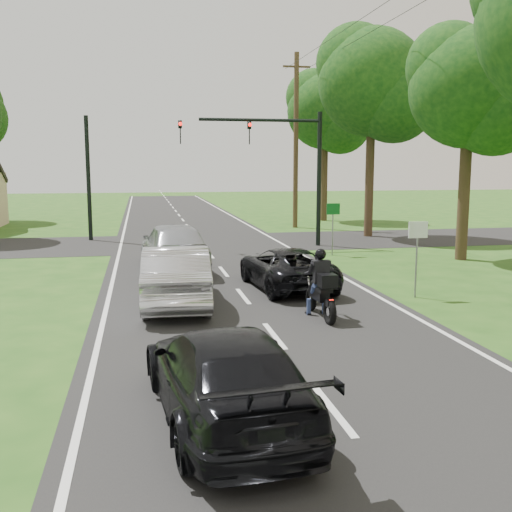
{
  "coord_description": "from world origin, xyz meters",
  "views": [
    {
      "loc": [
        -2.76,
        -12.19,
        3.66
      ],
      "look_at": [
        0.18,
        3.0,
        1.3
      ],
      "focal_mm": 42.0,
      "sensor_mm": 36.0,
      "label": 1
    }
  ],
  "objects_px": {
    "sign_white": "(418,241)",
    "traffic_signal": "(279,154)",
    "sign_green": "(333,216)",
    "utility_pole_far": "(296,140)",
    "motorcycle_rider": "(321,291)",
    "dark_suv": "(286,268)",
    "dark_car_behind": "(225,374)",
    "silver_suv": "(174,246)",
    "silver_sedan": "(176,276)"
  },
  "relations": [
    {
      "from": "sign_green",
      "to": "traffic_signal",
      "type": "bearing_deg",
      "value": 117.38
    },
    {
      "from": "motorcycle_rider",
      "to": "dark_car_behind",
      "type": "relative_size",
      "value": 0.42
    },
    {
      "from": "dark_car_behind",
      "to": "traffic_signal",
      "type": "xyz_separation_m",
      "value": [
        4.98,
        18.04,
        3.45
      ]
    },
    {
      "from": "traffic_signal",
      "to": "sign_green",
      "type": "height_order",
      "value": "traffic_signal"
    },
    {
      "from": "motorcycle_rider",
      "to": "traffic_signal",
      "type": "relative_size",
      "value": 0.31
    },
    {
      "from": "dark_suv",
      "to": "dark_car_behind",
      "type": "relative_size",
      "value": 0.94
    },
    {
      "from": "traffic_signal",
      "to": "utility_pole_far",
      "type": "height_order",
      "value": "utility_pole_far"
    },
    {
      "from": "dark_car_behind",
      "to": "motorcycle_rider",
      "type": "bearing_deg",
      "value": -125.15
    },
    {
      "from": "dark_car_behind",
      "to": "sign_white",
      "type": "height_order",
      "value": "sign_white"
    },
    {
      "from": "sign_white",
      "to": "traffic_signal",
      "type": "bearing_deg",
      "value": 97.05
    },
    {
      "from": "traffic_signal",
      "to": "sign_green",
      "type": "distance_m",
      "value": 4.24
    },
    {
      "from": "dark_suv",
      "to": "silver_sedan",
      "type": "relative_size",
      "value": 0.92
    },
    {
      "from": "silver_sedan",
      "to": "utility_pole_far",
      "type": "bearing_deg",
      "value": -110.6
    },
    {
      "from": "dark_car_behind",
      "to": "silver_suv",
      "type": "bearing_deg",
      "value": -95.22
    },
    {
      "from": "silver_sedan",
      "to": "sign_green",
      "type": "xyz_separation_m",
      "value": [
        6.8,
        7.68,
        0.8
      ]
    },
    {
      "from": "silver_sedan",
      "to": "sign_white",
      "type": "bearing_deg",
      "value": -179.94
    },
    {
      "from": "dark_car_behind",
      "to": "sign_green",
      "type": "bearing_deg",
      "value": -118.75
    },
    {
      "from": "sign_white",
      "to": "sign_green",
      "type": "height_order",
      "value": "same"
    },
    {
      "from": "dark_car_behind",
      "to": "dark_suv",
      "type": "bearing_deg",
      "value": -114.29
    },
    {
      "from": "silver_suv",
      "to": "utility_pole_far",
      "type": "height_order",
      "value": "utility_pole_far"
    },
    {
      "from": "motorcycle_rider",
      "to": "silver_suv",
      "type": "distance_m",
      "value": 8.0
    },
    {
      "from": "silver_suv",
      "to": "sign_white",
      "type": "relative_size",
      "value": 2.37
    },
    {
      "from": "silver_sedan",
      "to": "silver_suv",
      "type": "distance_m",
      "value": 5.4
    },
    {
      "from": "silver_sedan",
      "to": "sign_white",
      "type": "height_order",
      "value": "sign_white"
    },
    {
      "from": "silver_suv",
      "to": "utility_pole_far",
      "type": "bearing_deg",
      "value": -124.77
    },
    {
      "from": "dark_car_behind",
      "to": "traffic_signal",
      "type": "bearing_deg",
      "value": -110.65
    },
    {
      "from": "silver_suv",
      "to": "sign_green",
      "type": "relative_size",
      "value": 2.37
    },
    {
      "from": "traffic_signal",
      "to": "dark_suv",
      "type": "bearing_deg",
      "value": -101.68
    },
    {
      "from": "dark_suv",
      "to": "sign_white",
      "type": "height_order",
      "value": "sign_white"
    },
    {
      "from": "silver_sedan",
      "to": "sign_green",
      "type": "bearing_deg",
      "value": -128.69
    },
    {
      "from": "silver_suv",
      "to": "sign_white",
      "type": "height_order",
      "value": "sign_white"
    },
    {
      "from": "motorcycle_rider",
      "to": "traffic_signal",
      "type": "bearing_deg",
      "value": 79.31
    },
    {
      "from": "silver_sedan",
      "to": "traffic_signal",
      "type": "xyz_separation_m",
      "value": [
        5.24,
        10.7,
        3.34
      ]
    },
    {
      "from": "motorcycle_rider",
      "to": "utility_pole_far",
      "type": "bearing_deg",
      "value": 74.85
    },
    {
      "from": "motorcycle_rider",
      "to": "sign_green",
      "type": "distance_m",
      "value": 10.31
    },
    {
      "from": "silver_suv",
      "to": "traffic_signal",
      "type": "relative_size",
      "value": 0.79
    },
    {
      "from": "motorcycle_rider",
      "to": "utility_pole_far",
      "type": "relative_size",
      "value": 0.2
    },
    {
      "from": "silver_suv",
      "to": "motorcycle_rider",
      "type": "bearing_deg",
      "value": 108.43
    },
    {
      "from": "dark_car_behind",
      "to": "sign_green",
      "type": "distance_m",
      "value": 16.41
    },
    {
      "from": "silver_suv",
      "to": "sign_white",
      "type": "distance_m",
      "value": 8.57
    },
    {
      "from": "motorcycle_rider",
      "to": "silver_suv",
      "type": "xyz_separation_m",
      "value": [
        -3.09,
        7.38,
        0.2
      ]
    },
    {
      "from": "utility_pole_far",
      "to": "sign_white",
      "type": "distance_m",
      "value": 19.39
    },
    {
      "from": "silver_sedan",
      "to": "sign_green",
      "type": "distance_m",
      "value": 10.29
    },
    {
      "from": "silver_suv",
      "to": "sign_green",
      "type": "xyz_separation_m",
      "value": [
        6.54,
        2.29,
        0.73
      ]
    },
    {
      "from": "traffic_signal",
      "to": "motorcycle_rider",
      "type": "bearing_deg",
      "value": -98.48
    },
    {
      "from": "dark_car_behind",
      "to": "sign_green",
      "type": "xyz_separation_m",
      "value": [
        6.54,
        15.02,
        0.91
      ]
    },
    {
      "from": "utility_pole_far",
      "to": "sign_green",
      "type": "xyz_separation_m",
      "value": [
        -1.3,
        -11.02,
        -3.49
      ]
    },
    {
      "from": "utility_pole_far",
      "to": "motorcycle_rider",
      "type": "bearing_deg",
      "value": -102.94
    },
    {
      "from": "utility_pole_far",
      "to": "silver_sedan",
      "type": "bearing_deg",
      "value": -113.42
    },
    {
      "from": "dark_suv",
      "to": "sign_green",
      "type": "xyz_separation_m",
      "value": [
        3.44,
        6.05,
        0.98
      ]
    }
  ]
}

